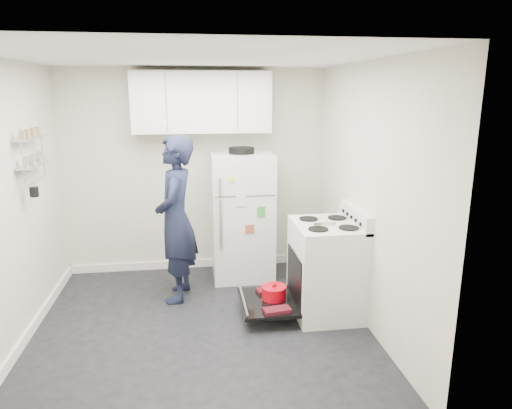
{
  "coord_description": "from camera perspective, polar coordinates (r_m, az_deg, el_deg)",
  "views": [
    {
      "loc": [
        -0.04,
        -4.03,
        2.22
      ],
      "look_at": [
        0.62,
        0.63,
        1.05
      ],
      "focal_mm": 32.0,
      "sensor_mm": 36.0,
      "label": 1
    }
  ],
  "objects": [
    {
      "name": "open_oven_door",
      "position": [
        4.72,
        1.75,
        -11.67
      ],
      "size": [
        0.55,
        0.7,
        0.21
      ],
      "color": "black",
      "rests_on": "ground"
    },
    {
      "name": "wall_shelf_rack",
      "position": [
        4.79,
        -26.16,
        5.99
      ],
      "size": [
        0.14,
        0.6,
        0.61
      ],
      "color": "#B2B2B7",
      "rests_on": "room"
    },
    {
      "name": "room",
      "position": [
        4.19,
        -7.7,
        -0.19
      ],
      "size": [
        3.21,
        3.21,
        2.51
      ],
      "color": "black",
      "rests_on": "ground"
    },
    {
      "name": "refrigerator",
      "position": [
        5.51,
        -1.76,
        -1.37
      ],
      "size": [
        0.72,
        0.74,
        1.59
      ],
      "color": "silver",
      "rests_on": "ground"
    },
    {
      "name": "person",
      "position": [
        4.94,
        -9.97,
        -1.85
      ],
      "size": [
        0.51,
        0.71,
        1.79
      ],
      "primitive_type": "imported",
      "rotation": [
        0.0,
        0.0,
        -1.71
      ],
      "color": "#161A31",
      "rests_on": "ground"
    },
    {
      "name": "electric_range",
      "position": [
        4.72,
        8.63,
        -8.03
      ],
      "size": [
        0.66,
        0.76,
        1.1
      ],
      "color": "silver",
      "rests_on": "ground"
    },
    {
      "name": "upper_cabinets",
      "position": [
        5.47,
        -6.78,
        12.59
      ],
      "size": [
        1.6,
        0.33,
        0.7
      ],
      "primitive_type": "cube",
      "color": "silver",
      "rests_on": "room"
    }
  ]
}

